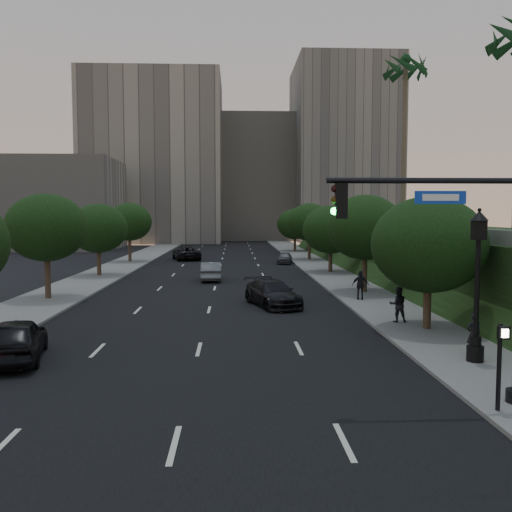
{
  "coord_description": "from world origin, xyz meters",
  "views": [
    {
      "loc": [
        1.4,
        -16.32,
        5.38
      ],
      "look_at": [
        2.37,
        7.01,
        3.6
      ],
      "focal_mm": 38.0,
      "sensor_mm": 36.0,
      "label": 1
    }
  ],
  "objects_px": {
    "street_lamp": "(477,292)",
    "pedestrian_a": "(474,334)",
    "sedan_far_left": "(186,253)",
    "traffic_signal_mast": "(482,277)",
    "sedan_near_right": "(272,293)",
    "pedestrian_c": "(361,285)",
    "sedan_near_left": "(16,339)",
    "pedestrian_b": "(398,304)",
    "sedan_far_right": "(285,258)",
    "sedan_mid_left": "(211,271)"
  },
  "relations": [
    {
      "from": "sedan_far_left",
      "to": "street_lamp",
      "type": "bearing_deg",
      "value": 92.64
    },
    {
      "from": "street_lamp",
      "to": "sedan_far_left",
      "type": "relative_size",
      "value": 0.96
    },
    {
      "from": "sedan_far_right",
      "to": "sedan_near_left",
      "type": "bearing_deg",
      "value": -99.86
    },
    {
      "from": "sedan_near_right",
      "to": "sedan_far_left",
      "type": "bearing_deg",
      "value": 86.13
    },
    {
      "from": "sedan_far_right",
      "to": "pedestrian_c",
      "type": "relative_size",
      "value": 2.13
    },
    {
      "from": "street_lamp",
      "to": "pedestrian_a",
      "type": "distance_m",
      "value": 1.82
    },
    {
      "from": "sedan_far_right",
      "to": "pedestrian_a",
      "type": "height_order",
      "value": "pedestrian_a"
    },
    {
      "from": "street_lamp",
      "to": "sedan_mid_left",
      "type": "bearing_deg",
      "value": 112.4
    },
    {
      "from": "sedan_near_left",
      "to": "pedestrian_a",
      "type": "height_order",
      "value": "pedestrian_a"
    },
    {
      "from": "sedan_near_left",
      "to": "pedestrian_c",
      "type": "xyz_separation_m",
      "value": [
        15.85,
        12.94,
        0.24
      ]
    },
    {
      "from": "traffic_signal_mast",
      "to": "sedan_mid_left",
      "type": "bearing_deg",
      "value": 106.25
    },
    {
      "from": "sedan_far_left",
      "to": "sedan_near_right",
      "type": "distance_m",
      "value": 33.99
    },
    {
      "from": "street_lamp",
      "to": "sedan_near_left",
      "type": "xyz_separation_m",
      "value": [
        -16.65,
        1.24,
        -1.83
      ]
    },
    {
      "from": "traffic_signal_mast",
      "to": "sedan_far_left",
      "type": "relative_size",
      "value": 1.19
    },
    {
      "from": "pedestrian_b",
      "to": "sedan_mid_left",
      "type": "bearing_deg",
      "value": -56.93
    },
    {
      "from": "sedan_mid_left",
      "to": "sedan_near_right",
      "type": "height_order",
      "value": "sedan_near_right"
    },
    {
      "from": "traffic_signal_mast",
      "to": "sedan_mid_left",
      "type": "distance_m",
      "value": 31.07
    },
    {
      "from": "street_lamp",
      "to": "sedan_far_left",
      "type": "height_order",
      "value": "street_lamp"
    },
    {
      "from": "pedestrian_c",
      "to": "pedestrian_b",
      "type": "bearing_deg",
      "value": 105.84
    },
    {
      "from": "traffic_signal_mast",
      "to": "pedestrian_a",
      "type": "relative_size",
      "value": 4.3
    },
    {
      "from": "sedan_far_left",
      "to": "pedestrian_b",
      "type": "xyz_separation_m",
      "value": [
        13.67,
        -38.75,
        0.2
      ]
    },
    {
      "from": "sedan_far_left",
      "to": "pedestrian_c",
      "type": "relative_size",
      "value": 3.29
    },
    {
      "from": "pedestrian_a",
      "to": "pedestrian_b",
      "type": "xyz_separation_m",
      "value": [
        -0.87,
        6.45,
        0.05
      ]
    },
    {
      "from": "sedan_mid_left",
      "to": "pedestrian_b",
      "type": "bearing_deg",
      "value": 116.15
    },
    {
      "from": "sedan_near_left",
      "to": "sedan_mid_left",
      "type": "distance_m",
      "value": 24.99
    },
    {
      "from": "street_lamp",
      "to": "sedan_far_left",
      "type": "distance_m",
      "value": 48.08
    },
    {
      "from": "sedan_near_right",
      "to": "pedestrian_b",
      "type": "xyz_separation_m",
      "value": [
        5.73,
        -5.7,
        0.25
      ]
    },
    {
      "from": "sedan_far_left",
      "to": "pedestrian_c",
      "type": "distance_m",
      "value": 34.45
    },
    {
      "from": "traffic_signal_mast",
      "to": "pedestrian_c",
      "type": "xyz_separation_m",
      "value": [
        1.04,
        18.42,
        -2.63
      ]
    },
    {
      "from": "sedan_near_left",
      "to": "traffic_signal_mast",
      "type": "bearing_deg",
      "value": 146.56
    },
    {
      "from": "pedestrian_c",
      "to": "sedan_mid_left",
      "type": "bearing_deg",
      "value": -34.91
    },
    {
      "from": "sedan_near_right",
      "to": "pedestrian_b",
      "type": "height_order",
      "value": "pedestrian_b"
    },
    {
      "from": "sedan_near_left",
      "to": "sedan_near_right",
      "type": "distance_m",
      "value": 15.5
    },
    {
      "from": "sedan_mid_left",
      "to": "sedan_near_left",
      "type": "bearing_deg",
      "value": 73.59
    },
    {
      "from": "sedan_far_left",
      "to": "sedan_far_right",
      "type": "bearing_deg",
      "value": 139.29
    },
    {
      "from": "pedestrian_c",
      "to": "sedan_near_left",
      "type": "bearing_deg",
      "value": 53.64
    },
    {
      "from": "pedestrian_a",
      "to": "pedestrian_c",
      "type": "height_order",
      "value": "pedestrian_c"
    },
    {
      "from": "traffic_signal_mast",
      "to": "sedan_mid_left",
      "type": "relative_size",
      "value": 1.51
    },
    {
      "from": "sedan_far_left",
      "to": "sedan_near_left",
      "type": "bearing_deg",
      "value": 72.31
    },
    {
      "from": "traffic_signal_mast",
      "to": "sedan_far_right",
      "type": "distance_m",
      "value": 44.73
    },
    {
      "from": "traffic_signal_mast",
      "to": "sedan_far_left",
      "type": "height_order",
      "value": "traffic_signal_mast"
    },
    {
      "from": "sedan_near_left",
      "to": "sedan_far_right",
      "type": "distance_m",
      "value": 41.44
    },
    {
      "from": "street_lamp",
      "to": "sedan_mid_left",
      "type": "relative_size",
      "value": 1.22
    },
    {
      "from": "pedestrian_a",
      "to": "sedan_near_left",
      "type": "bearing_deg",
      "value": -10.15
    },
    {
      "from": "sedan_far_left",
      "to": "sedan_near_right",
      "type": "xyz_separation_m",
      "value": [
        7.94,
        -33.05,
        -0.05
      ]
    },
    {
      "from": "street_lamp",
      "to": "sedan_near_right",
      "type": "height_order",
      "value": "street_lamp"
    },
    {
      "from": "traffic_signal_mast",
      "to": "sedan_far_right",
      "type": "height_order",
      "value": "traffic_signal_mast"
    },
    {
      "from": "sedan_near_right",
      "to": "pedestrian_c",
      "type": "xyz_separation_m",
      "value": [
        5.56,
        1.35,
        0.28
      ]
    },
    {
      "from": "street_lamp",
      "to": "sedan_mid_left",
      "type": "distance_m",
      "value": 27.6
    },
    {
      "from": "sedan_far_right",
      "to": "pedestrian_a",
      "type": "bearing_deg",
      "value": -75.95
    }
  ]
}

